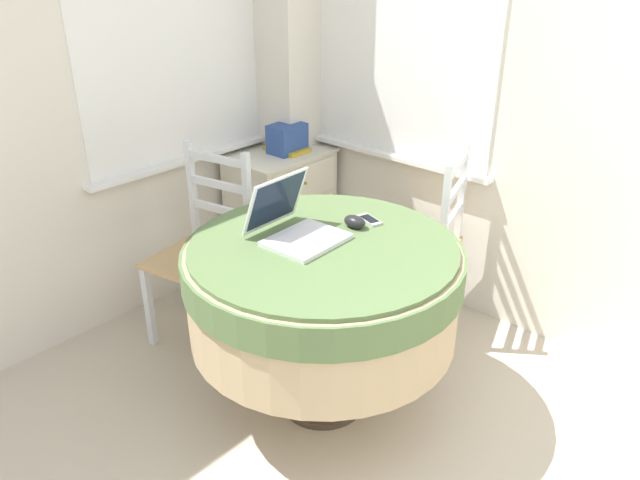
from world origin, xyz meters
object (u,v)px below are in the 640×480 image
object	(u,v)px
storage_box	(287,138)
cell_phone	(369,220)
round_dining_table	(323,284)
book_on_cabinet	(287,149)
laptop	(295,226)
corner_cabinet	(281,211)
computer_mouse	(355,222)
dining_chair_near_back_window	(204,253)
dining_chair_near_right_window	(421,246)

from	to	relation	value
storage_box	cell_phone	bearing A→B (deg)	-117.94
round_dining_table	book_on_cabinet	xyz separation A→B (m)	(0.85, 1.03, 0.14)
laptop	corner_cabinet	size ratio (longest dim) A/B	0.46
computer_mouse	dining_chair_near_back_window	size ratio (longest dim) A/B	0.10
round_dining_table	corner_cabinet	distance (m)	1.34
dining_chair_near_right_window	corner_cabinet	distance (m)	0.99
round_dining_table	storage_box	size ratio (longest dim) A/B	5.45
computer_mouse	dining_chair_near_right_window	distance (m)	0.70
laptop	corner_cabinet	bearing A→B (deg)	48.18
dining_chair_near_back_window	book_on_cabinet	bearing A→B (deg)	15.36
cell_phone	round_dining_table	bearing A→B (deg)	-179.38
dining_chair_near_back_window	storage_box	distance (m)	0.90
computer_mouse	storage_box	size ratio (longest dim) A/B	0.49
dining_chair_near_back_window	dining_chair_near_right_window	xyz separation A→B (m)	(0.78, -0.75, 0.00)
corner_cabinet	storage_box	size ratio (longest dim) A/B	3.59
computer_mouse	storage_box	world-z (taller)	storage_box
cell_phone	corner_cabinet	size ratio (longest dim) A/B	0.18
laptop	cell_phone	size ratio (longest dim) A/B	2.53
laptop	cell_phone	world-z (taller)	laptop
computer_mouse	book_on_cabinet	size ratio (longest dim) A/B	0.41
computer_mouse	laptop	bearing A→B (deg)	154.48
dining_chair_near_right_window	book_on_cabinet	distance (m)	1.02
round_dining_table	laptop	xyz separation A→B (m)	(-0.03, 0.12, 0.23)
book_on_cabinet	corner_cabinet	bearing A→B (deg)	165.46
laptop	storage_box	world-z (taller)	laptop
dining_chair_near_right_window	storage_box	world-z (taller)	dining_chair_near_right_window
round_dining_table	laptop	world-z (taller)	laptop
cell_phone	storage_box	bearing A→B (deg)	62.06
storage_box	corner_cabinet	bearing A→B (deg)	142.14
corner_cabinet	storage_box	xyz separation A→B (m)	(0.04, -0.03, 0.45)
computer_mouse	corner_cabinet	world-z (taller)	computer_mouse
computer_mouse	book_on_cabinet	world-z (taller)	computer_mouse
laptop	dining_chair_near_right_window	distance (m)	0.92
dining_chair_near_back_window	corner_cabinet	xyz separation A→B (m)	(0.77, 0.24, -0.09)
laptop	dining_chair_near_right_window	xyz separation A→B (m)	(0.83, -0.06, -0.37)
laptop	dining_chair_near_back_window	size ratio (longest dim) A/B	0.35
dining_chair_near_right_window	storage_box	xyz separation A→B (m)	(0.03, 0.96, 0.36)
laptop	storage_box	bearing A→B (deg)	46.09
cell_phone	computer_mouse	bearing A→B (deg)	176.19
laptop	book_on_cabinet	distance (m)	1.27
cell_phone	dining_chair_near_back_window	bearing A→B (deg)	108.29
round_dining_table	corner_cabinet	bearing A→B (deg)	52.60
laptop	computer_mouse	bearing A→B (deg)	-25.52
cell_phone	dining_chair_near_back_window	xyz separation A→B (m)	(-0.27, 0.80, -0.33)
round_dining_table	computer_mouse	distance (m)	0.29
dining_chair_near_back_window	dining_chair_near_right_window	distance (m)	1.08
cell_phone	dining_chair_near_right_window	xyz separation A→B (m)	(0.51, 0.05, -0.33)
laptop	dining_chair_near_back_window	xyz separation A→B (m)	(0.06, 0.69, -0.37)
round_dining_table	dining_chair_near_back_window	size ratio (longest dim) A/B	1.16
computer_mouse	cell_phone	xyz separation A→B (m)	(0.09, -0.01, -0.02)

